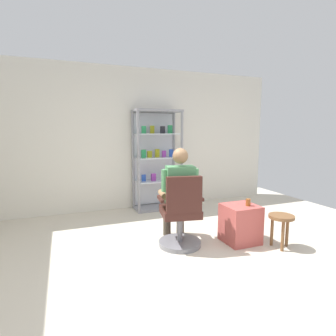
% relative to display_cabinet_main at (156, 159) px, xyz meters
% --- Properties ---
extents(ground_plane, '(7.20, 7.20, 0.00)m').
position_rel_display_cabinet_main_xyz_m(ground_plane, '(-0.40, -2.76, -0.97)').
color(ground_plane, beige).
extents(back_wall, '(6.00, 0.10, 2.70)m').
position_rel_display_cabinet_main_xyz_m(back_wall, '(-0.40, 0.24, 0.38)').
color(back_wall, silver).
rests_on(back_wall, ground).
extents(display_cabinet_main, '(0.90, 0.45, 1.90)m').
position_rel_display_cabinet_main_xyz_m(display_cabinet_main, '(0.00, 0.00, 0.00)').
color(display_cabinet_main, gray).
rests_on(display_cabinet_main, ground).
extents(office_chair, '(0.61, 0.57, 0.96)m').
position_rel_display_cabinet_main_xyz_m(office_chair, '(-0.31, -1.88, -0.57)').
color(office_chair, slate).
rests_on(office_chair, ground).
extents(seated_shopkeeper, '(0.54, 0.61, 1.29)m').
position_rel_display_cabinet_main_xyz_m(seated_shopkeeper, '(-0.28, -1.72, -0.25)').
color(seated_shopkeeper, '#3F382D').
rests_on(seated_shopkeeper, ground).
extents(storage_crate, '(0.44, 0.43, 0.51)m').
position_rel_display_cabinet_main_xyz_m(storage_crate, '(0.51, -2.02, -0.71)').
color(storage_crate, '#B24C47').
rests_on(storage_crate, ground).
extents(tea_glass, '(0.06, 0.06, 0.10)m').
position_rel_display_cabinet_main_xyz_m(tea_glass, '(0.58, -2.08, -0.40)').
color(tea_glass, brown).
rests_on(tea_glass, storage_crate).
extents(wooden_stool, '(0.32, 0.32, 0.43)m').
position_rel_display_cabinet_main_xyz_m(wooden_stool, '(0.89, -2.36, -0.62)').
color(wooden_stool, brown).
rests_on(wooden_stool, ground).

